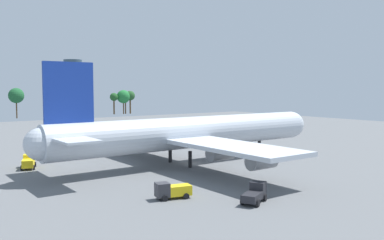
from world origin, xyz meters
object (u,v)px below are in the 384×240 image
(cargo_airplane, at_px, (191,133))
(control_tower, at_px, (73,82))
(fuel_truck, at_px, (172,190))
(safety_cone_nose, at_px, (279,147))
(pushback_tractor, at_px, (255,193))
(baggage_tug, at_px, (107,139))
(maintenance_van, at_px, (29,162))

(cargo_airplane, xyz_separation_m, control_tower, (25.45, 129.80, 11.55))
(fuel_truck, bearing_deg, control_tower, 73.94)
(safety_cone_nose, height_order, control_tower, control_tower)
(cargo_airplane, xyz_separation_m, safety_cone_nose, (29.18, 3.38, -5.70))
(pushback_tractor, distance_m, control_tower, 162.20)
(cargo_airplane, bearing_deg, safety_cone_nose, 6.60)
(pushback_tractor, xyz_separation_m, safety_cone_nose, (39.07, 31.02, -0.82))
(fuel_truck, height_order, safety_cone_nose, fuel_truck)
(safety_cone_nose, bearing_deg, cargo_airplane, -173.40)
(safety_cone_nose, bearing_deg, baggage_tug, 130.78)
(fuel_truck, relative_size, control_tower, 0.18)
(pushback_tractor, distance_m, safety_cone_nose, 49.89)
(cargo_airplane, xyz_separation_m, fuel_truck, (-17.60, -19.73, -4.90))
(cargo_airplane, height_order, baggage_tug, cargo_airplane)
(cargo_airplane, relative_size, control_tower, 2.28)
(pushback_tractor, bearing_deg, maintenance_van, 112.66)
(cargo_airplane, distance_m, safety_cone_nose, 29.93)
(baggage_tug, distance_m, safety_cone_nose, 45.15)
(maintenance_van, distance_m, baggage_tug, 35.90)
(cargo_airplane, relative_size, fuel_truck, 12.49)
(pushback_tractor, relative_size, control_tower, 0.19)
(maintenance_van, bearing_deg, fuel_truck, -74.05)
(cargo_airplane, distance_m, maintenance_van, 30.84)
(cargo_airplane, xyz_separation_m, baggage_tug, (-0.30, 37.56, -4.91))
(cargo_airplane, bearing_deg, maintenance_van, 153.13)
(cargo_airplane, relative_size, baggage_tug, 13.89)
(maintenance_van, height_order, safety_cone_nose, maintenance_van)
(control_tower, bearing_deg, fuel_truck, -106.06)
(maintenance_van, distance_m, pushback_tractor, 44.87)
(maintenance_van, bearing_deg, pushback_tractor, -67.34)
(cargo_airplane, height_order, safety_cone_nose, cargo_airplane)
(cargo_airplane, xyz_separation_m, maintenance_van, (-27.17, 13.77, -4.82))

